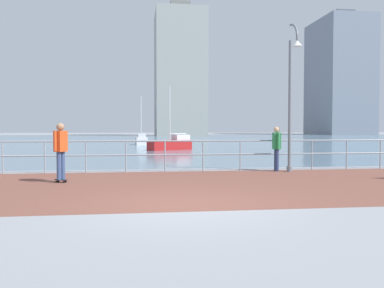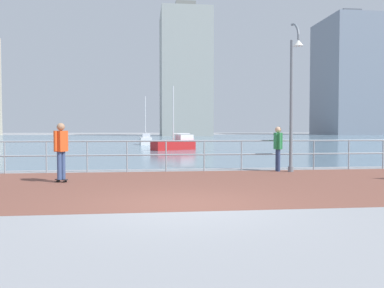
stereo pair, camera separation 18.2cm
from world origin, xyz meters
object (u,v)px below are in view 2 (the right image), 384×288
bystander (278,145)px  sailboat_ivory (175,144)px  skateboarder (61,147)px  sailboat_teal (145,140)px  lamppost (293,90)px

bystander → sailboat_ivory: 15.48m
skateboarder → sailboat_ivory: bearing=75.3°
skateboarder → sailboat_teal: (2.42, 27.36, -0.59)m
sailboat_ivory → lamppost: bearing=-78.8°
lamppost → sailboat_teal: bearing=101.6°
lamppost → bystander: lamppost is taller
bystander → sailboat_ivory: bearing=100.0°
sailboat_teal → sailboat_ivory: sailboat_teal is taller
bystander → sailboat_teal: bearing=100.9°
lamppost → bystander: bearing=134.6°
lamppost → sailboat_ivory: 16.15m
skateboarder → bystander: (7.25, 2.23, -0.07)m
bystander → sailboat_ivory: (-2.68, 15.24, -0.51)m
lamppost → skateboarder: 8.10m
lamppost → bystander: 2.06m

